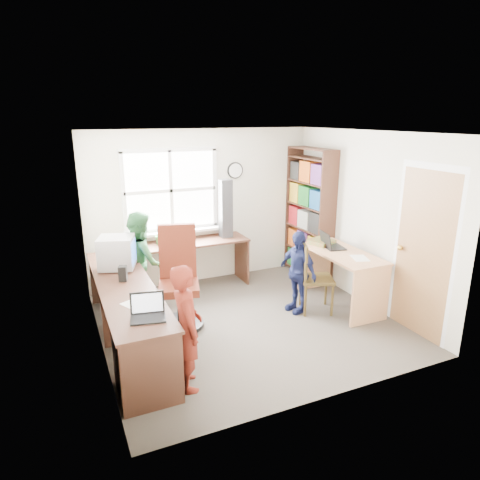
{
  "coord_description": "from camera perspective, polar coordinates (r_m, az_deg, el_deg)",
  "views": [
    {
      "loc": [
        -2.13,
        -4.55,
        2.59
      ],
      "look_at": [
        0.0,
        0.25,
        1.05
      ],
      "focal_mm": 32.0,
      "sensor_mm": 36.0,
      "label": 1
    }
  ],
  "objects": [
    {
      "name": "crt_monitor",
      "position": [
        5.49,
        -16.11,
        -1.64
      ],
      "size": [
        0.51,
        0.48,
        0.41
      ],
      "rotation": [
        0.0,
        0.0,
        -0.33
      ],
      "color": "#B5B4B9",
      "rests_on": "l_desk"
    },
    {
      "name": "l_desk",
      "position": [
        4.84,
        -11.84,
        -10.18
      ],
      "size": [
        2.38,
        2.95,
        0.75
      ],
      "color": "#4A2A1D",
      "rests_on": "ground"
    },
    {
      "name": "person_green",
      "position": [
        5.9,
        -12.99,
        -2.87
      ],
      "size": [
        0.54,
        0.68,
        1.39
      ],
      "primitive_type": "imported",
      "rotation": [
        0.0,
        0.0,
        1.59
      ],
      "color": "#296837",
      "rests_on": "ground"
    },
    {
      "name": "person_navy",
      "position": [
        5.81,
        7.69,
        -4.22
      ],
      "size": [
        0.39,
        0.7,
        1.13
      ],
      "primitive_type": "imported",
      "rotation": [
        0.0,
        0.0,
        -1.39
      ],
      "color": "#161C46",
      "rests_on": "ground"
    },
    {
      "name": "paper_b",
      "position": [
        5.85,
        15.69,
        -2.33
      ],
      "size": [
        0.28,
        0.32,
        0.0
      ],
      "rotation": [
        0.0,
        0.0,
        -0.35
      ],
      "color": "white",
      "rests_on": "right_desk"
    },
    {
      "name": "person_red",
      "position": [
        4.2,
        -7.13,
        -11.52
      ],
      "size": [
        0.35,
        0.49,
        1.27
      ],
      "primitive_type": "imported",
      "rotation": [
        0.0,
        0.0,
        1.48
      ],
      "color": "maroon",
      "rests_on": "ground"
    },
    {
      "name": "room",
      "position": [
        5.3,
        0.78,
        1.33
      ],
      "size": [
        3.64,
        3.44,
        2.44
      ],
      "color": "#3F3831",
      "rests_on": "ground"
    },
    {
      "name": "wooden_chair",
      "position": [
        5.85,
        9.53,
        -4.56
      ],
      "size": [
        0.54,
        0.54,
        0.97
      ],
      "rotation": [
        0.0,
        0.0,
        -0.38
      ],
      "color": "#473617",
      "rests_on": "ground"
    },
    {
      "name": "cd_tower",
      "position": [
        6.62,
        -1.93,
        4.2
      ],
      "size": [
        0.18,
        0.16,
        0.9
      ],
      "rotation": [
        0.0,
        0.0,
        0.01
      ],
      "color": "black",
      "rests_on": "l_desk"
    },
    {
      "name": "potted_plant",
      "position": [
        6.4,
        -10.57,
        0.74
      ],
      "size": [
        0.19,
        0.17,
        0.3
      ],
      "primitive_type": "imported",
      "rotation": [
        0.0,
        0.0,
        0.22
      ],
      "color": "#327830",
      "rests_on": "l_desk"
    },
    {
      "name": "swivel_chair",
      "position": [
        5.47,
        -8.17,
        -5.75
      ],
      "size": [
        0.73,
        0.73,
        1.28
      ],
      "rotation": [
        0.0,
        0.0,
        -0.27
      ],
      "color": "black",
      "rests_on": "ground"
    },
    {
      "name": "right_desk",
      "position": [
        6.13,
        13.27,
        -3.45
      ],
      "size": [
        0.64,
        1.35,
        0.78
      ],
      "rotation": [
        0.0,
        0.0,
        -0.01
      ],
      "color": "#E3A371",
      "rests_on": "ground"
    },
    {
      "name": "game_box",
      "position": [
        6.36,
        10.76,
        -0.25
      ],
      "size": [
        0.4,
        0.4,
        0.06
      ],
      "rotation": [
        0.0,
        0.0,
        0.33
      ],
      "color": "red",
      "rests_on": "right_desk"
    },
    {
      "name": "laptop_right",
      "position": [
        6.19,
        11.96,
        -0.53
      ],
      "size": [
        0.35,
        0.39,
        0.24
      ],
      "rotation": [
        0.0,
        0.0,
        1.38
      ],
      "color": "black",
      "rests_on": "right_desk"
    },
    {
      "name": "laptop_left",
      "position": [
        4.19,
        -12.2,
        -9.34
      ],
      "size": [
        0.37,
        0.33,
        0.22
      ],
      "rotation": [
        0.0,
        0.0,
        -0.2
      ],
      "color": "black",
      "rests_on": "l_desk"
    },
    {
      "name": "speaker_b",
      "position": [
        5.74,
        -16.02,
        -2.06
      ],
      "size": [
        0.1,
        0.1,
        0.18
      ],
      "rotation": [
        0.0,
        0.0,
        -0.17
      ],
      "color": "black",
      "rests_on": "l_desk"
    },
    {
      "name": "speaker_a",
      "position": [
        5.11,
        -15.36,
        -4.33
      ],
      "size": [
        0.11,
        0.11,
        0.18
      ],
      "rotation": [
        0.0,
        0.0,
        -0.32
      ],
      "color": "black",
      "rests_on": "l_desk"
    },
    {
      "name": "paper_a",
      "position": [
        4.48,
        -13.75,
        -8.36
      ],
      "size": [
        0.3,
        0.33,
        0.0
      ],
      "rotation": [
        0.0,
        0.0,
        0.46
      ],
      "color": "white",
      "rests_on": "l_desk"
    },
    {
      "name": "bookshelf",
      "position": [
        7.06,
        9.22,
        3.1
      ],
      "size": [
        0.3,
        1.02,
        2.1
      ],
      "color": "#4A2A1D",
      "rests_on": "ground"
    }
  ]
}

